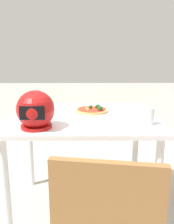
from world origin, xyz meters
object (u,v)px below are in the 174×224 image
at_px(dining_table, 82,129).
at_px(motorcycle_helmet, 36,110).
at_px(pizza, 92,110).
at_px(drinking_glass, 149,116).

height_order(dining_table, motorcycle_helmet, motorcycle_helmet).
bearing_deg(pizza, motorcycle_helmet, 44.82).
xyz_separation_m(pizza, motorcycle_helmet, (0.36, 0.36, 0.09)).
bearing_deg(drinking_glass, motorcycle_helmet, 5.10).
distance_m(dining_table, pizza, 0.17).
distance_m(motorcycle_helmet, drinking_glass, 0.72).
height_order(motorcycle_helmet, drinking_glass, motorcycle_helmet).
height_order(pizza, motorcycle_helmet, motorcycle_helmet).
xyz_separation_m(motorcycle_helmet, drinking_glass, (-0.71, -0.06, -0.06)).
distance_m(pizza, drinking_glass, 0.46).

